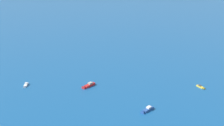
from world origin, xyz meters
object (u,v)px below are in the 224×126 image
motorboat_near_centre (26,85)px  motorboat_outer_ring_a (88,86)px  motorboat_mid_cluster (201,87)px  motorboat_ahead (147,110)px

motorboat_near_centre → motorboat_outer_ring_a: 36.35m
motorboat_near_centre → motorboat_mid_cluster: 101.16m
motorboat_near_centre → motorboat_ahead: size_ratio=0.72×
motorboat_outer_ring_a → motorboat_mid_cluster: bearing=-42.8°
motorboat_near_centre → motorboat_mid_cluster: (74.08, -68.88, -0.04)m
motorboat_ahead → motorboat_mid_cluster: motorboat_ahead is taller
motorboat_near_centre → motorboat_ahead: motorboat_ahead is taller
motorboat_ahead → motorboat_outer_ring_a: motorboat_outer_ring_a is taller
motorboat_near_centre → motorboat_ahead: (30.61, -66.34, 0.13)m
motorboat_ahead → motorboat_outer_ring_a: 41.71m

